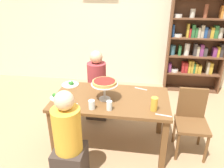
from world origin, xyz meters
name	(u,v)px	position (x,y,z in m)	size (l,w,h in m)	color
ground_plane	(111,143)	(0.00, 0.00, 0.00)	(12.00, 12.00, 0.00)	#9E7A56
rear_partition	(127,19)	(0.00, 2.20, 1.40)	(8.00, 0.12, 2.80)	beige
dining_table	(111,104)	(0.00, 0.00, 0.64)	(1.49, 0.83, 0.74)	brown
bookshelf	(198,38)	(1.42, 2.01, 1.09)	(1.10, 0.30, 2.21)	brown
diner_far_left	(97,90)	(-0.34, 0.70, 0.49)	(0.34, 0.34, 1.15)	#382D28
diner_near_left	(69,146)	(-0.36, -0.69, 0.49)	(0.34, 0.34, 1.15)	#382D28
chair_head_east	(191,119)	(1.05, 0.05, 0.49)	(0.40, 0.40, 0.87)	brown
deep_dish_pizza_stand	(104,84)	(-0.07, -0.05, 0.96)	(0.33, 0.33, 0.26)	silver
salad_plate_near_diner	(71,84)	(-0.63, 0.29, 0.76)	(0.24, 0.24, 0.07)	white
salad_plate_far_diner	(57,97)	(-0.68, -0.11, 0.76)	(0.20, 0.20, 0.07)	white
beer_glass_amber_tall	(154,104)	(0.54, -0.23, 0.82)	(0.08, 0.08, 0.17)	gold
water_glass_clear_near	(109,106)	(0.03, -0.29, 0.80)	(0.07, 0.07, 0.11)	white
water_glass_clear_far	(92,105)	(-0.18, -0.30, 0.79)	(0.07, 0.07, 0.11)	white
cutlery_fork_near	(107,88)	(-0.09, 0.26, 0.74)	(0.18, 0.02, 0.01)	silver
cutlery_knife_near	(70,104)	(-0.46, -0.24, 0.74)	(0.18, 0.02, 0.01)	silver
cutlery_fork_far	(141,89)	(0.38, 0.32, 0.74)	(0.18, 0.02, 0.01)	silver
cutlery_knife_far	(163,115)	(0.65, -0.33, 0.74)	(0.18, 0.02, 0.01)	silver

